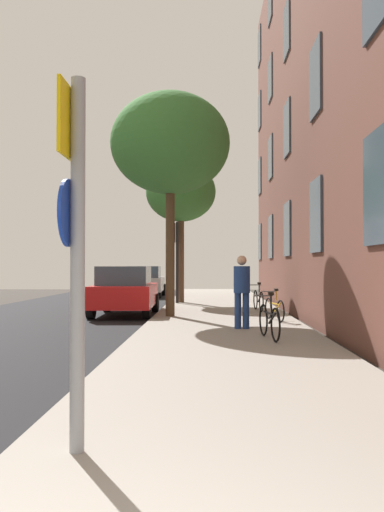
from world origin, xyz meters
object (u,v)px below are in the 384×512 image
traffic_light (175,247)px  pedestrian_0 (242,287)px  tree_near (170,144)px  tree_far (181,193)px  bicycle_2 (258,300)px  car_1 (145,281)px  bicycle_1 (274,308)px  sign_post (75,233)px  bicycle_0 (269,320)px  car_0 (125,290)px

traffic_light → pedestrian_0: 9.40m
tree_near → tree_far: tree_near is taller
traffic_light → bicycle_2: 5.24m
car_1 → tree_near: bearing=-79.7°
tree_far → bicycle_1: tree_far is taller
tree_near → bicycle_1: size_ratio=4.11×
tree_near → car_1: 13.20m
sign_post → tree_near: bearing=90.3°
bicycle_1 → tree_near: bearing=157.5°
bicycle_0 → bicycle_2: (0.43, 7.09, -0.01)m
bicycle_1 → bicycle_2: bearing=92.5°
traffic_light → pedestrian_0: size_ratio=1.88×
traffic_light → sign_post: bearing=-89.1°
sign_post → traffic_light: bearing=90.9°
bicycle_1 → pedestrian_0: bearing=-117.5°
tree_near → car_0: (-1.59, 1.40, -4.52)m
tree_far → pedestrian_0: size_ratio=3.32×
bicycle_1 → pedestrian_0: size_ratio=0.93×
tree_far → car_0: size_ratio=1.41×
sign_post → pedestrian_0: sign_post is taller
sign_post → car_1: 24.30m
traffic_light → bicycle_2: size_ratio=1.91×
tree_near → car_1: tree_near is taller
sign_post → bicycle_0: sign_post is taller
sign_post → pedestrian_0: size_ratio=1.73×
traffic_light → pedestrian_0: bearing=-76.3°
traffic_light → tree_near: bearing=-87.7°
bicycle_2 → tree_far: bearing=123.9°
traffic_light → car_1: 6.86m
traffic_light → tree_near: (0.23, -5.82, 2.94)m
car_0 → bicycle_0: bearing=-58.0°
traffic_light → bicycle_1: traffic_light is taller
tree_far → sign_post: bearing=-89.8°
tree_near → car_0: tree_near is taller
pedestrian_0 → car_0: size_ratio=0.42×
bicycle_0 → traffic_light: bearing=103.8°
bicycle_1 → car_0: (-4.59, 2.64, 0.37)m
bicycle_0 → tree_near: bearing=115.8°
traffic_light → bicycle_1: size_ratio=2.02×
sign_post → car_1: (-2.27, 24.17, -1.07)m
traffic_light → bicycle_2: bearing=-50.7°
traffic_light → car_1: size_ratio=0.78×
bicycle_1 → bicycle_0: bearing=-98.6°
tree_far → car_1: tree_far is taller
tree_far → pedestrian_0: bearing=-78.3°
bicycle_0 → car_0: (-4.02, 6.44, 0.34)m
bicycle_2 → car_1: size_ratio=0.41×
traffic_light → car_1: traffic_light is taller
tree_far → car_0: bearing=-107.9°
bicycle_1 → bicycle_2: (-0.14, 3.30, 0.03)m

